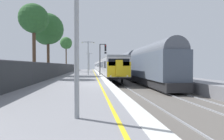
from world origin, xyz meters
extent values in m
cube|color=gray|center=(-2.50, 0.00, -0.50)|extent=(6.40, 110.00, 1.00)
cube|color=silver|center=(0.40, 0.00, 0.01)|extent=(0.60, 110.00, 0.01)
cube|color=yellow|center=(-0.35, 0.00, 0.01)|extent=(0.12, 110.00, 0.01)
cube|color=#56514C|center=(6.20, 0.00, -1.10)|extent=(11.00, 110.00, 0.20)
cube|color=slate|center=(9.60, 0.00, -0.50)|extent=(3.60, 110.00, 1.00)
cube|color=gray|center=(1.38, 0.00, -0.96)|extent=(0.07, 110.00, 0.08)
cube|color=gray|center=(2.82, 0.00, -0.96)|extent=(0.07, 110.00, 0.08)
cube|color=gray|center=(5.38, 0.00, -0.96)|extent=(0.07, 110.00, 0.08)
cube|color=gray|center=(6.82, 0.00, -0.96)|extent=(0.07, 110.00, 0.08)
cube|color=#B7B7BC|center=(2.10, 15.99, 1.27)|extent=(2.80, 19.80, 2.30)
cube|color=black|center=(2.10, 15.99, -0.01)|extent=(2.64, 19.20, 0.25)
cube|color=gray|center=(2.10, 15.99, 2.54)|extent=(2.68, 19.80, 0.24)
cube|color=black|center=(0.69, 15.99, 1.57)|extent=(0.02, 18.20, 0.84)
cube|color=silver|center=(0.69, 11.03, 1.17)|extent=(0.03, 1.10, 1.90)
cube|color=silver|center=(0.69, 20.94, 1.17)|extent=(0.03, 1.10, 1.90)
cylinder|color=black|center=(1.32, 8.68, -0.50)|extent=(0.12, 0.84, 0.84)
cylinder|color=black|center=(2.88, 8.68, -0.50)|extent=(0.12, 0.84, 0.84)
cylinder|color=black|center=(1.32, 23.29, -0.50)|extent=(0.12, 0.84, 0.84)
cylinder|color=black|center=(2.88, 23.29, -0.50)|extent=(0.12, 0.84, 0.84)
cube|color=#B7B7BC|center=(2.10, 36.39, 1.27)|extent=(2.80, 19.80, 2.30)
cube|color=black|center=(2.10, 36.39, -0.01)|extent=(2.64, 19.20, 0.25)
cube|color=gray|center=(2.10, 36.39, 2.54)|extent=(2.68, 19.80, 0.24)
cube|color=black|center=(0.69, 36.39, 1.57)|extent=(0.02, 18.20, 0.84)
cube|color=silver|center=(0.69, 31.44, 1.17)|extent=(0.03, 1.10, 1.90)
cube|color=silver|center=(0.69, 41.34, 1.17)|extent=(0.03, 1.10, 1.90)
cylinder|color=black|center=(1.32, 29.09, -0.50)|extent=(0.12, 0.84, 0.84)
cylinder|color=black|center=(2.88, 29.09, -0.50)|extent=(0.12, 0.84, 0.84)
cylinder|color=black|center=(1.32, 43.69, -0.50)|extent=(0.12, 0.84, 0.84)
cylinder|color=black|center=(2.88, 43.69, -0.50)|extent=(0.12, 0.84, 0.84)
cube|color=#B7B7BC|center=(2.10, 56.80, 1.27)|extent=(2.80, 19.80, 2.30)
cube|color=black|center=(2.10, 56.80, -0.01)|extent=(2.64, 19.20, 0.25)
cube|color=gray|center=(2.10, 56.80, 2.54)|extent=(2.68, 19.80, 0.24)
cube|color=black|center=(0.69, 56.80, 1.57)|extent=(0.02, 18.20, 0.84)
cube|color=silver|center=(0.69, 51.84, 1.17)|extent=(0.03, 1.10, 1.90)
cube|color=silver|center=(0.69, 61.75, 1.17)|extent=(0.03, 1.10, 1.90)
cylinder|color=black|center=(1.32, 49.49, -0.50)|extent=(0.12, 0.84, 0.84)
cylinder|color=black|center=(2.88, 49.49, -0.50)|extent=(0.12, 0.84, 0.84)
cylinder|color=black|center=(1.32, 64.10, -0.50)|extent=(0.12, 0.84, 0.84)
cylinder|color=black|center=(2.88, 64.10, -0.50)|extent=(0.12, 0.84, 0.84)
cube|color=yellow|center=(2.10, 6.12, 1.02)|extent=(2.70, 0.10, 1.70)
cube|color=black|center=(2.10, 6.11, 1.82)|extent=(2.40, 0.08, 0.80)
cube|color=yellow|center=(2.10, 5.98, 1.17)|extent=(0.80, 0.24, 1.80)
cylinder|color=white|center=(1.15, 6.06, 0.27)|extent=(0.18, 0.06, 0.18)
cylinder|color=white|center=(3.05, 6.06, 0.27)|extent=(0.18, 0.06, 0.18)
cylinder|color=black|center=(2.10, 5.83, 0.02)|extent=(0.20, 0.35, 0.20)
cube|color=black|center=(2.10, 36.39, 2.79)|extent=(0.60, 0.90, 0.20)
cube|color=#232326|center=(6.10, 6.65, -0.38)|extent=(2.30, 14.08, 0.79)
cube|color=#4C5666|center=(6.10, 6.65, 1.41)|extent=(2.60, 13.28, 2.77)
cylinder|color=#515660|center=(6.10, 6.65, 2.79)|extent=(2.39, 12.88, 2.39)
cylinder|color=black|center=(5.32, 1.61, -0.50)|extent=(0.12, 0.84, 0.84)
cylinder|color=black|center=(6.88, 1.61, -0.50)|extent=(0.12, 0.84, 0.84)
cylinder|color=black|center=(5.32, 11.69, -0.50)|extent=(0.12, 0.84, 0.84)
cylinder|color=black|center=(6.88, 11.69, -0.50)|extent=(0.12, 0.84, 0.84)
cube|color=#232326|center=(6.10, 21.53, -0.38)|extent=(2.30, 14.08, 0.79)
cube|color=#4C5666|center=(6.10, 21.53, 1.41)|extent=(2.60, 13.28, 2.77)
cylinder|color=#515660|center=(6.10, 21.53, 2.79)|extent=(2.39, 12.88, 2.39)
cylinder|color=black|center=(5.32, 16.49, -0.50)|extent=(0.12, 0.84, 0.84)
cylinder|color=black|center=(6.88, 16.49, -0.50)|extent=(0.12, 0.84, 0.84)
cylinder|color=black|center=(5.32, 26.57, -0.50)|extent=(0.12, 0.84, 0.84)
cylinder|color=black|center=(6.88, 26.57, -0.50)|extent=(0.12, 0.84, 0.84)
cube|color=#232326|center=(6.10, 36.41, -0.38)|extent=(2.30, 14.08, 0.79)
cube|color=#4C5666|center=(6.10, 36.41, 1.41)|extent=(2.60, 13.28, 2.77)
cylinder|color=#515660|center=(6.10, 36.41, 2.79)|extent=(2.39, 12.88, 2.39)
cylinder|color=black|center=(5.32, 31.37, -0.50)|extent=(0.12, 0.84, 0.84)
cylinder|color=black|center=(6.88, 31.37, -0.50)|extent=(0.12, 0.84, 0.84)
cylinder|color=black|center=(5.32, 41.45, -0.50)|extent=(0.12, 0.84, 0.84)
cylinder|color=black|center=(6.88, 41.45, -0.50)|extent=(0.12, 0.84, 0.84)
cube|color=#232326|center=(6.10, 51.29, -0.38)|extent=(2.30, 14.08, 0.79)
cube|color=#4C5666|center=(6.10, 51.29, 1.41)|extent=(2.60, 13.28, 2.77)
cylinder|color=#515660|center=(6.10, 51.29, 2.79)|extent=(2.39, 12.88, 2.39)
cylinder|color=black|center=(5.32, 46.25, -0.50)|extent=(0.12, 0.84, 0.84)
cylinder|color=black|center=(6.88, 46.25, -0.50)|extent=(0.12, 0.84, 0.84)
cylinder|color=black|center=(5.32, 56.33, -0.50)|extent=(0.12, 0.84, 0.84)
cylinder|color=black|center=(6.88, 56.33, -0.50)|extent=(0.12, 0.84, 0.84)
cylinder|color=#47474C|center=(0.35, 14.11, 2.35)|extent=(0.18, 0.18, 4.70)
cube|color=#47474C|center=(0.80, 14.11, 4.70)|extent=(0.90, 0.12, 0.12)
cube|color=black|center=(1.20, 14.11, 4.15)|extent=(0.28, 0.20, 1.00)
cylinder|color=red|center=(1.20, 13.99, 4.47)|extent=(0.16, 0.04, 0.16)
cylinder|color=black|center=(1.20, 13.99, 4.15)|extent=(0.16, 0.04, 0.16)
cylinder|color=black|center=(1.20, 13.99, 3.83)|extent=(0.16, 0.04, 0.16)
cube|color=black|center=(1.20, 14.11, 3.40)|extent=(0.32, 0.16, 0.24)
cylinder|color=#93999E|center=(-1.45, -9.49, 2.80)|extent=(0.14, 0.14, 5.60)
cylinder|color=#93999E|center=(-1.45, 14.13, 2.56)|extent=(0.14, 0.14, 5.12)
cube|color=#93999E|center=(-1.00, 14.13, 5.02)|extent=(0.90, 0.08, 0.08)
cylinder|color=silver|center=(-0.55, 14.13, 4.94)|extent=(0.20, 0.20, 0.18)
cube|color=#93999E|center=(-1.90, 14.13, 5.02)|extent=(0.90, 0.08, 0.08)
cylinder|color=silver|center=(-2.35, 14.13, 4.94)|extent=(0.20, 0.20, 0.18)
cylinder|color=#93999E|center=(-1.45, 37.75, 2.47)|extent=(0.14, 0.14, 4.94)
cube|color=#93999E|center=(-1.00, 37.75, 4.84)|extent=(0.90, 0.08, 0.08)
cylinder|color=silver|center=(-0.55, 37.75, 4.76)|extent=(0.20, 0.20, 0.18)
cube|color=#93999E|center=(-1.90, 37.75, 4.84)|extent=(0.90, 0.08, 0.08)
cylinder|color=silver|center=(-2.35, 37.75, 4.76)|extent=(0.20, 0.20, 0.18)
cube|color=#282B2D|center=(-5.45, 0.00, 0.86)|extent=(0.03, 99.00, 1.71)
cube|color=#38383D|center=(-5.45, 0.00, 1.71)|extent=(0.06, 99.00, 0.06)
cylinder|color=#38383D|center=(-5.45, 0.00, 0.86)|extent=(0.07, 0.07, 1.71)
cylinder|color=#38383D|center=(-5.45, 11.69, 0.86)|extent=(0.07, 0.07, 1.71)
cylinder|color=#38383D|center=(-5.45, 23.38, 0.86)|extent=(0.07, 0.07, 1.71)
cylinder|color=#38383D|center=(-5.45, 35.06, 0.86)|extent=(0.07, 0.07, 1.71)
cylinder|color=#38383D|center=(-5.45, 46.75, 0.86)|extent=(0.07, 0.07, 1.71)
cylinder|color=#473323|center=(-6.84, 30.67, 3.00)|extent=(0.28, 0.28, 6.00)
sphere|color=#33662D|center=(-6.84, 30.67, 6.77)|extent=(2.81, 2.81, 2.81)
sphere|color=#33662D|center=(-6.55, 30.12, 6.42)|extent=(2.15, 2.15, 2.15)
cylinder|color=#473323|center=(-7.21, 13.51, 2.77)|extent=(0.39, 0.39, 5.54)
sphere|color=#285628|center=(-7.21, 13.51, 6.77)|extent=(4.48, 4.48, 4.48)
sphere|color=#285628|center=(-7.66, 14.01, 6.22)|extent=(3.39, 3.39, 3.39)
cylinder|color=#473323|center=(-7.50, 7.65, 2.95)|extent=(0.38, 0.38, 5.90)
sphere|color=#285628|center=(-7.50, 7.65, 6.81)|extent=(3.32, 3.32, 3.32)
sphere|color=#285628|center=(-6.92, 7.52, 6.39)|extent=(1.91, 1.91, 1.91)
camera|label=1|loc=(-1.06, -14.70, 1.46)|focal=30.08mm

